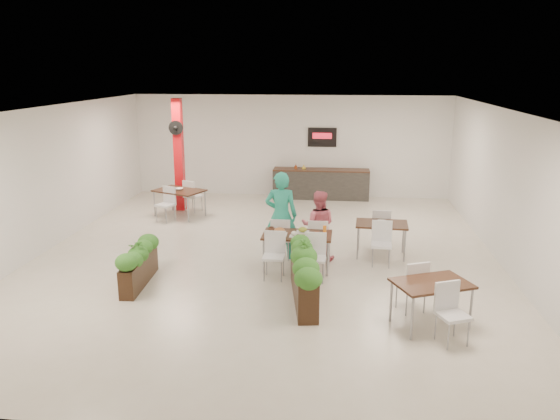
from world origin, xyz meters
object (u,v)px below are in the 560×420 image
Objects in this scene: diner_man at (281,215)px; red_column at (179,154)px; planter_left at (139,260)px; main_table at (297,239)px; diner_woman at (318,225)px; side_table_b at (381,229)px; planter_right at (304,272)px; service_counter at (321,183)px; side_table_a at (179,194)px; side_table_c at (431,290)px.

red_column is at bearing -47.70° from diner_man.
red_column reaches higher than planter_left.
diner_man reaches higher than main_table.
diner_woman reaches higher than side_table_b.
side_table_b is (2.17, 0.34, -0.33)m from diner_man.
planter_left is 1.04× the size of side_table_b.
planter_right is at bearing 107.27° from diner_man.
diner_woman is at bearing -88.55° from service_counter.
side_table_a is at bearing -76.06° from red_column.
main_table is 5.17m from side_table_a.
red_column is at bearing -41.56° from diner_woman.
planter_right is 1.29× the size of side_table_c.
side_table_a is (-0.63, 4.89, 0.15)m from planter_left.
diner_woman is 3.80m from planter_left.
service_counter is 1.81× the size of side_table_a.
main_table is (-0.27, -6.31, 0.14)m from service_counter.
main_table is 0.96× the size of planter_left.
planter_left is (-2.54, -1.80, -0.47)m from diner_man.
service_counter reaches higher than side_table_a.
diner_man reaches higher than side_table_b.
side_table_a is at bearing 133.50° from main_table.
planter_right is at bearing -6.85° from planter_left.
side_table_a is (-3.17, 3.09, -0.32)m from diner_man.
service_counter is 5.67m from diner_woman.
red_column is 1.24m from side_table_a.
diner_woman is 3.55m from side_table_c.
main_table is at bearing 58.89° from diner_woman.
main_table is 0.99× the size of side_table_a.
side_table_a is (-3.81, 5.28, 0.12)m from planter_right.
side_table_b is at bearing 24.52° from planter_left.
side_table_c is (6.06, -6.77, -1.02)m from red_column.
side_table_b is at bearing -32.05° from red_column.
service_counter is 6.32m from main_table.
side_table_b is at bearing -170.03° from diner_man.
side_table_a is at bearing -146.16° from service_counter.
planter_left is at bearing -158.61° from main_table.
red_column reaches higher than diner_man.
side_table_b is (5.34, -2.75, -0.02)m from side_table_a.
planter_left is 1.04× the size of side_table_c.
diner_man is at bearing 108.78° from side_table_c.
red_column reaches higher than side_table_a.
service_counter is at bearing -87.61° from diner_woman.
side_table_c is at bearing 123.74° from diner_woman.
red_column reaches higher than side_table_c.
side_table_b is at bearing -164.92° from diner_woman.
diner_man is 2.22m from side_table_b.
service_counter reaches higher than diner_woman.
main_table is at bearing 111.46° from side_table_c.
planter_right is (-0.16, -2.18, -0.24)m from diner_woman.
main_table is at bearing -92.42° from service_counter.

